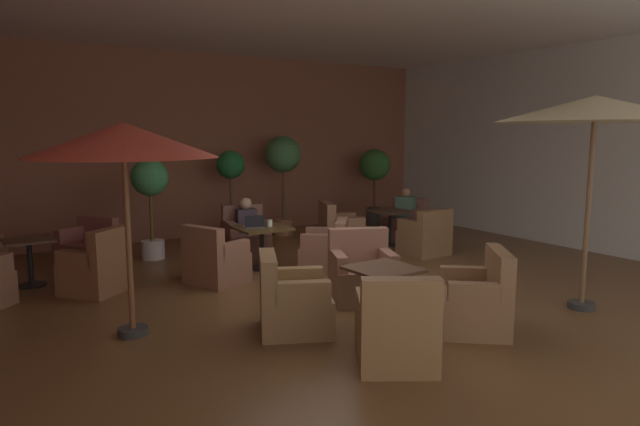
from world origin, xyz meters
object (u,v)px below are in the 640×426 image
(cafe_table_mid_center, at_px, (29,251))
(armchair_rear_right_south, at_px, (425,237))
(armchair_rear_right_east, at_px, (340,231))
(armchair_mid_center_south, at_px, (89,249))
(patio_umbrella_tall_red, at_px, (123,142))
(armchair_front_right_east, at_px, (396,331))
(potted_tree_right_corner, at_px, (150,190))
(armchair_front_left_south, at_px, (326,252))
(armchair_rear_right_north, at_px, (406,222))
(cafe_table_rear_right, at_px, (390,218))
(patron_blue_shirt, at_px, (246,217))
(potted_tree_left_corner, at_px, (375,171))
(cafe_table_front_left, at_px, (262,235))
(iced_drink_cup, at_px, (270,223))
(armchair_front_left_east, at_px, (215,262))
(armchair_front_left_north, at_px, (246,238))
(cafe_table_front_right, at_px, (383,283))
(patron_by_window, at_px, (406,205))
(armchair_mid_center_east, at_px, (97,269))
(armchair_front_right_south, at_px, (477,302))
(patio_umbrella_center_beige, at_px, (595,110))
(armchair_front_right_north, at_px, (291,303))
(armchair_front_right_west, at_px, (362,275))
(open_laptop, at_px, (254,224))

(cafe_table_mid_center, relative_size, armchair_rear_right_south, 0.81)
(armchair_rear_right_east, bearing_deg, armchair_mid_center_south, 169.55)
(armchair_mid_center_south, bearing_deg, patio_umbrella_tall_red, -91.98)
(armchair_front_right_east, bearing_deg, potted_tree_right_corner, 97.43)
(armchair_front_left_south, distance_m, armchair_rear_right_north, 3.35)
(armchair_rear_right_east, bearing_deg, cafe_table_rear_right, -19.74)
(patron_blue_shirt, bearing_deg, armchair_rear_right_east, -7.50)
(cafe_table_rear_right, relative_size, potted_tree_left_corner, 0.38)
(cafe_table_front_left, bearing_deg, cafe_table_mid_center, 165.54)
(cafe_table_rear_right, xyz_separation_m, iced_drink_cup, (-2.80, -0.43, 0.21))
(armchair_front_left_east, height_order, iced_drink_cup, armchair_front_left_east)
(cafe_table_rear_right, bearing_deg, armchair_front_left_north, 167.22)
(cafe_table_front_right, xyz_separation_m, armchair_rear_right_south, (2.97, 2.53, -0.20))
(armchair_front_left_north, relative_size, patron_by_window, 1.50)
(armchair_mid_center_east, xyz_separation_m, iced_drink_cup, (2.62, 0.01, 0.41))
(armchair_front_right_south, relative_size, armchair_mid_center_east, 1.09)
(patio_umbrella_center_beige, bearing_deg, patio_umbrella_tall_red, 157.86)
(armchair_front_right_north, xyz_separation_m, patron_blue_shirt, (1.13, 3.69, 0.38))
(armchair_mid_center_east, relative_size, patio_umbrella_center_beige, 0.38)
(armchair_front_left_south, distance_m, armchair_front_right_north, 2.72)
(armchair_front_right_east, height_order, armchair_rear_right_east, armchair_front_right_east)
(cafe_table_front_left, relative_size, armchair_front_left_north, 0.90)
(armchair_front_right_east, bearing_deg, iced_drink_cup, 80.17)
(armchair_rear_right_east, height_order, patio_umbrella_tall_red, patio_umbrella_tall_red)
(patron_by_window, bearing_deg, armchair_front_right_east, -131.33)
(armchair_rear_right_south, distance_m, patio_umbrella_tall_red, 5.83)
(armchair_rear_right_north, bearing_deg, armchair_rear_right_east, -174.30)
(armchair_front_right_south, bearing_deg, cafe_table_front_right, 142.29)
(patio_umbrella_tall_red, bearing_deg, armchair_rear_right_east, 30.65)
(armchair_front_right_north, height_order, armchair_rear_right_north, armchair_front_right_north)
(armchair_front_left_north, relative_size, armchair_front_right_west, 0.89)
(armchair_front_right_east, height_order, armchair_mid_center_south, armchair_front_right_east)
(cafe_table_front_right, relative_size, iced_drink_cup, 6.67)
(armchair_front_right_west, distance_m, armchair_mid_center_east, 3.58)
(armchair_front_right_south, relative_size, potted_tree_right_corner, 0.62)
(patio_umbrella_tall_red, bearing_deg, armchair_front_left_north, 47.93)
(potted_tree_left_corner, bearing_deg, iced_drink_cup, -148.35)
(patio_umbrella_tall_red, distance_m, potted_tree_left_corner, 7.87)
(armchair_front_left_east, relative_size, armchair_rear_right_south, 1.14)
(cafe_table_mid_center, distance_m, patio_umbrella_center_beige, 7.66)
(armchair_front_right_west, relative_size, patron_by_window, 1.69)
(armchair_front_left_east, relative_size, potted_tree_left_corner, 0.53)
(armchair_front_left_east, height_order, patio_umbrella_tall_red, patio_umbrella_tall_red)
(patron_by_window, bearing_deg, armchair_front_left_north, 177.91)
(armchair_front_right_south, bearing_deg, iced_drink_cup, 99.97)
(patio_umbrella_center_beige, distance_m, patron_by_window, 5.27)
(cafe_table_mid_center, distance_m, cafe_table_rear_right, 6.17)
(armchair_mid_center_east, xyz_separation_m, armchair_rear_right_east, (4.48, 0.78, -0.01))
(patio_umbrella_tall_red, bearing_deg, patio_umbrella_center_beige, -22.14)
(armchair_rear_right_north, distance_m, open_laptop, 4.02)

